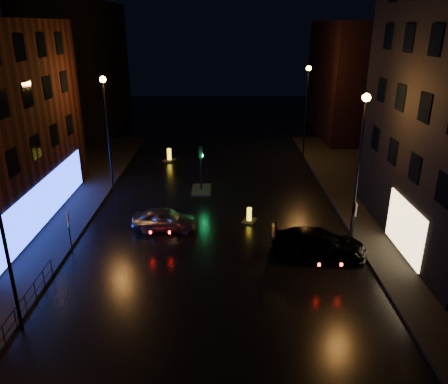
% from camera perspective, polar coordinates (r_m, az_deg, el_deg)
% --- Properties ---
extents(ground, '(120.00, 120.00, 0.00)m').
position_cam_1_polar(ground, '(20.32, -1.31, -14.00)').
color(ground, black).
rests_on(ground, ground).
extents(pavement_right, '(12.00, 44.00, 0.15)m').
position_cam_1_polar(pavement_right, '(30.44, 26.43, -3.67)').
color(pavement_right, black).
rests_on(pavement_right, ground).
extents(building_far_left, '(8.00, 16.00, 14.00)m').
position_cam_1_polar(building_far_left, '(54.37, -18.42, 15.11)').
color(building_far_left, black).
rests_on(building_far_left, ground).
extents(building_far_right, '(8.00, 14.00, 12.00)m').
position_cam_1_polar(building_far_right, '(51.09, 16.91, 13.82)').
color(building_far_right, black).
rests_on(building_far_right, ground).
extents(street_lamp_lfar, '(0.44, 0.44, 8.37)m').
position_cam_1_polar(street_lamp_lfar, '(32.29, -15.11, 9.44)').
color(street_lamp_lfar, black).
rests_on(street_lamp_lfar, ground).
extents(street_lamp_rnear, '(0.44, 0.44, 8.37)m').
position_cam_1_polar(street_lamp_rnear, '(24.58, 17.43, 5.70)').
color(street_lamp_rnear, black).
rests_on(street_lamp_rnear, ground).
extents(street_lamp_rfar, '(0.44, 0.44, 8.37)m').
position_cam_1_polar(street_lamp_rfar, '(39.81, 10.75, 11.88)').
color(street_lamp_rfar, black).
rests_on(street_lamp_rfar, ground).
extents(traffic_signal, '(1.40, 2.40, 3.45)m').
position_cam_1_polar(traffic_signal, '(32.64, -2.99, 1.03)').
color(traffic_signal, black).
rests_on(traffic_signal, ground).
extents(guard_railing, '(0.05, 6.04, 1.00)m').
position_cam_1_polar(guard_railing, '(20.84, -24.55, -12.74)').
color(guard_railing, black).
rests_on(guard_railing, ground).
extents(silver_hatchback, '(4.03, 1.82, 1.34)m').
position_cam_1_polar(silver_hatchback, '(26.62, -7.67, -3.54)').
color(silver_hatchback, '#95989C').
rests_on(silver_hatchback, ground).
extents(dark_sedan, '(5.36, 2.72, 1.49)m').
position_cam_1_polar(dark_sedan, '(23.97, 12.17, -6.58)').
color(dark_sedan, black).
rests_on(dark_sedan, ground).
extents(bollard_near, '(1.08, 1.28, 0.96)m').
position_cam_1_polar(bollard_near, '(27.62, 3.31, -3.49)').
color(bollard_near, black).
rests_on(bollard_near, ground).
extents(bollard_far, '(1.25, 1.52, 1.15)m').
position_cam_1_polar(bollard_far, '(40.22, -7.14, 4.41)').
color(bollard_far, black).
rests_on(bollard_far, ground).
extents(road_sign_left, '(0.20, 0.56, 2.35)m').
position_cam_1_polar(road_sign_left, '(24.89, -19.68, -3.72)').
color(road_sign_left, black).
rests_on(road_sign_left, ground).
extents(road_sign_right, '(0.09, 0.56, 2.32)m').
position_cam_1_polar(road_sign_right, '(25.84, 16.72, -2.50)').
color(road_sign_right, black).
rests_on(road_sign_right, ground).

